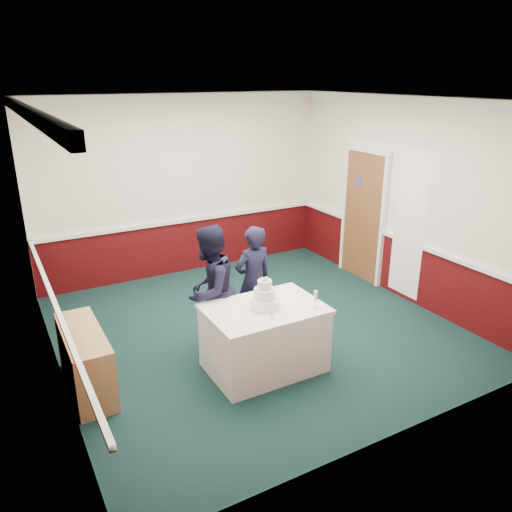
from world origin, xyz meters
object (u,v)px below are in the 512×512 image
cake_knife (271,315)px  sideboard (86,360)px  champagne_flute (316,296)px  person_man (210,291)px  cake_table (264,338)px  person_woman (253,281)px  wedding_cake (265,298)px

cake_knife → sideboard: bearing=176.7°
champagne_flute → person_man: person_man is taller
cake_table → person_woman: (0.30, 0.83, 0.34)m
cake_table → champagne_flute: size_ratio=6.44×
person_man → sideboard: bearing=-33.9°
wedding_cake → champagne_flute: size_ratio=1.78×
wedding_cake → person_woman: bearing=69.8°
wedding_cake → cake_knife: (-0.03, -0.20, -0.11)m
champagne_flute → cake_knife: bearing=171.4°
cake_table → cake_knife: (-0.03, -0.20, 0.39)m
cake_table → champagne_flute: bearing=-29.2°
champagne_flute → person_man: (-0.88, 0.95, -0.11)m
wedding_cake → sideboard: bearing=162.8°
champagne_flute → sideboard: bearing=160.1°
wedding_cake → cake_knife: bearing=-98.5°
cake_knife → person_man: (-0.35, 0.87, 0.02)m
cake_knife → person_man: person_man is taller
sideboard → champagne_flute: bearing=-19.9°
cake_table → sideboard: bearing=162.8°
wedding_cake → person_woman: (0.30, 0.83, -0.16)m
wedding_cake → person_woman: 0.89m
cake_table → cake_knife: bearing=-98.5°
sideboard → wedding_cake: bearing=-17.2°
wedding_cake → person_man: 0.78m
sideboard → person_woman: (2.20, 0.24, 0.39)m
person_man → person_woman: 0.70m
cake_knife → cake_table: bearing=101.0°
sideboard → person_man: bearing=3.3°
wedding_cake → person_man: person_man is taller
person_man → cake_knife: bearing=74.5°
wedding_cake → champagne_flute: wedding_cake is taller
sideboard → cake_table: bearing=-17.2°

